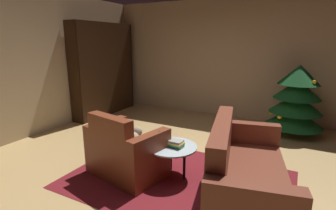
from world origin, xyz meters
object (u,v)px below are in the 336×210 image
bookshelf_unit (108,71)px  coffee_table (172,149)px  book_stack_on_table (175,144)px  decorated_tree (296,100)px  armchair_red (125,153)px  bottle_on_table (159,142)px  couch_red (243,177)px

bookshelf_unit → coffee_table: bearing=-36.9°
coffee_table → book_stack_on_table: 0.10m
coffee_table → decorated_tree: size_ratio=0.49×
armchair_red → coffee_table: armchair_red is taller
bookshelf_unit → decorated_tree: bookshelf_unit is taller
coffee_table → bottle_on_table: size_ratio=2.77×
coffee_table → decorated_tree: bearing=61.9°
bottle_on_table → bookshelf_unit: bearing=140.2°
book_stack_on_table → decorated_tree: size_ratio=0.17×
coffee_table → couch_red: bearing=-9.9°
couch_red → book_stack_on_table: (-0.92, 0.17, 0.16)m
bottle_on_table → decorated_tree: 3.10m
couch_red → coffee_table: couch_red is taller
armchair_red → decorated_tree: 3.45m
bottle_on_table → coffee_table: bearing=56.2°
couch_red → book_stack_on_table: size_ratio=8.11×
bookshelf_unit → coffee_table: size_ratio=3.29×
bookshelf_unit → couch_red: (3.83, -2.32, -0.74)m
bookshelf_unit → decorated_tree: (4.23, 0.42, -0.38)m
armchair_red → couch_red: 1.55m
book_stack_on_table → coffee_table: bearing=176.4°
couch_red → decorated_tree: 2.79m
armchair_red → bottle_on_table: 0.53m
bookshelf_unit → decorated_tree: 4.27m
bookshelf_unit → bottle_on_table: (2.76, -2.30, -0.53)m
book_stack_on_table → bookshelf_unit: bearing=143.5°
couch_red → decorated_tree: size_ratio=1.40×
armchair_red → decorated_tree: size_ratio=0.83×
bookshelf_unit → armchair_red: 3.39m
couch_red → decorated_tree: bearing=81.7°
couch_red → bottle_on_table: size_ratio=7.85×
armchair_red → book_stack_on_table: size_ratio=4.80×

